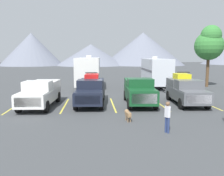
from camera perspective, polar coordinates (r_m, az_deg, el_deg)
The scene contains 16 objects.
ground_plane at distance 19.47m, azimuth 0.06°, elevation -3.61°, with size 240.00×240.00×0.00m, color #3F4244.
pickup_truck_a at distance 18.79m, azimuth -16.91°, elevation -1.07°, with size 2.44×5.72×2.02m.
pickup_truck_b at distance 19.03m, azimuth -5.15°, elevation -0.44°, with size 2.44×5.94×2.49m.
pickup_truck_c at distance 18.89m, azimuth 6.56°, elevation -0.59°, with size 2.44×5.59×2.13m.
pickup_truck_d at distance 19.91m, azimuth 17.41°, elevation -0.41°, with size 2.46×5.36×2.54m.
lot_stripe_a at distance 19.66m, azimuth -22.37°, elevation -4.09°, with size 0.12×5.50×0.01m, color gold.
lot_stripe_b at distance 18.84m, azimuth -11.33°, elevation -4.14°, with size 0.12×5.50×0.01m, color gold.
lot_stripe_c at distance 18.77m, azimuth 0.24°, elevation -4.04°, with size 0.12×5.50×0.01m, color gold.
lot_stripe_d at distance 19.44m, azimuth 11.44°, elevation -3.78°, with size 0.12×5.50×0.01m, color gold.
lot_stripe_e at distance 20.79m, azimuth 21.54°, elevation -3.42°, with size 0.12×5.50×0.01m, color gold.
camper_trailer_a at distance 28.28m, azimuth -5.72°, elevation 4.14°, with size 2.91×8.48×3.91m.
camper_trailer_b at distance 29.37m, azimuth 10.59°, elevation 4.05°, with size 2.79×8.56×3.78m.
person_b at distance 12.18m, azimuth 13.28°, elevation -6.37°, with size 0.28×0.32×1.60m.
dog at distance 14.17m, azimuth 3.82°, elevation -6.21°, with size 0.33×0.89×0.65m.
tree_a at distance 31.59m, azimuth 22.52°, elevation 9.94°, with size 3.49×3.49×7.51m.
mountain_ridge at distance 100.10m, azimuth -4.85°, elevation 9.35°, with size 158.39×38.25×17.02m.
Camera 1 is at (-1.51, -19.02, 3.87)m, focal length 37.77 mm.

